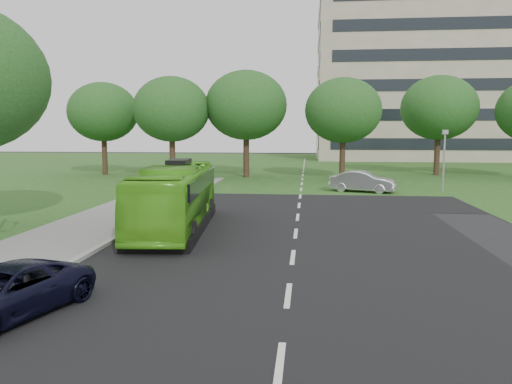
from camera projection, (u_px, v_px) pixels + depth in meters
ground at (294, 244)px, 19.07m from camera, size 160.00×160.00×0.00m
street_surfaces at (297, 183)px, 41.57m from camera, size 120.00×120.00×0.15m
office_building at (450, 77)px, 76.45m from camera, size 40.10×20.10×25.00m
tree_park_a at (171, 109)px, 45.13m from camera, size 6.93×6.93×9.21m
tree_park_b at (246, 105)px, 45.79m from camera, size 7.50×7.50×9.84m
tree_park_c at (343, 111)px, 43.98m from camera, size 6.76×6.76×8.98m
tree_park_d at (439, 108)px, 47.98m from camera, size 7.27×7.27×9.61m
tree_park_f at (103, 112)px, 48.54m from camera, size 6.75×6.75×9.01m
bus at (176, 197)px, 21.88m from camera, size 3.24×10.32×2.83m
sedan at (363, 181)px, 35.31m from camera, size 4.83×2.84×1.50m
suv at (4, 292)px, 11.55m from camera, size 3.18×4.73×1.20m
camera_pole at (444, 152)px, 34.98m from camera, size 0.43×0.39×4.39m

